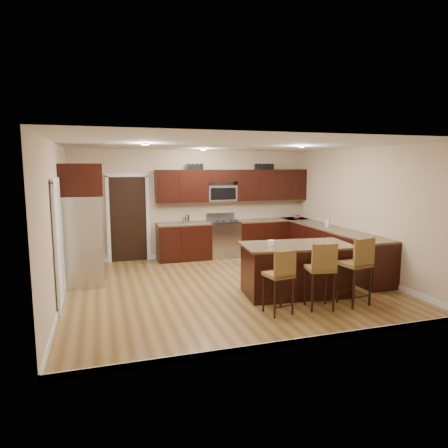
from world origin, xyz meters
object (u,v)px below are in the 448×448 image
object	(u,v)px
refrigerator	(83,223)
stool_left	(281,274)
range	(223,239)
stool_right	(358,263)
stool_mid	(321,268)
island	(296,271)

from	to	relation	value
refrigerator	stool_left	bearing A→B (deg)	-42.10
range	stool_right	world-z (taller)	stool_right
range	stool_right	xyz separation A→B (m)	(1.03, -4.12, 0.24)
stool_right	refrigerator	world-z (taller)	refrigerator
stool_mid	refrigerator	bearing A→B (deg)	154.66
range	stool_mid	world-z (taller)	range
range	stool_mid	bearing A→B (deg)	-85.02
range	stool_mid	size ratio (longest dim) A/B	1.01
stool_left	refrigerator	xyz separation A→B (m)	(-2.95, 2.66, 0.56)
stool_mid	stool_right	xyz separation A→B (m)	(0.67, -0.00, 0.03)
stool_mid	refrigerator	world-z (taller)	refrigerator
island	stool_mid	size ratio (longest dim) A/B	1.84
island	stool_mid	distance (m)	0.88
island	refrigerator	bearing A→B (deg)	159.19
stool_left	stool_right	world-z (taller)	stool_right
stool_left	stool_mid	xyz separation A→B (m)	(0.71, -0.00, 0.04)
stool_left	stool_right	distance (m)	1.39
range	refrigerator	bearing A→B (deg)	-156.26
range	refrigerator	size ratio (longest dim) A/B	0.47
stool_left	island	bearing A→B (deg)	41.32
stool_mid	island	bearing A→B (deg)	100.82
range	stool_left	size ratio (longest dim) A/B	1.07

